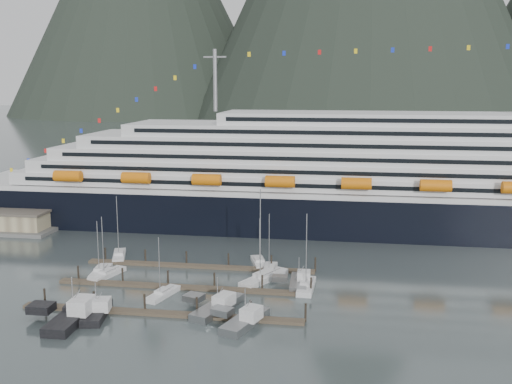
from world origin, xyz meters
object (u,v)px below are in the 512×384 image
cruise_ship (368,184)px  sailboat_e (119,256)px  sailboat_d (264,278)px  trawler_c (217,306)px  trawler_a (73,314)px  sailboat_f (259,263)px  sailboat_h (306,287)px  sailboat_c (163,294)px  sailboat_a (101,272)px  trawler_b (96,312)px  sailboat_b (107,274)px  trawler_e (298,282)px  trawler_d (244,320)px  sailboat_g (270,271)px

cruise_ship → sailboat_e: size_ratio=14.68×
sailboat_d → trawler_c: bearing=-171.3°
cruise_ship → trawler_a: cruise_ship is taller
sailboat_e → sailboat_f: (31.06, -0.18, -0.03)m
sailboat_d → sailboat_h: size_ratio=1.25×
sailboat_c → trawler_a: sailboat_c is taller
sailboat_a → sailboat_d: (32.96, 1.27, 0.06)m
trawler_b → trawler_c: 19.89m
sailboat_a → sailboat_e: 11.41m
sailboat_b → trawler_b: size_ratio=1.24×
trawler_c → sailboat_e: bearing=65.7°
cruise_ship → trawler_e: 50.32m
sailboat_a → trawler_e: size_ratio=1.20×
sailboat_d → sailboat_h: bearing=-85.4°
sailboat_d → trawler_c: 17.45m
trawler_c → trawler_b: bearing=126.2°
sailboat_b → trawler_e: bearing=-73.4°
sailboat_f → trawler_d: bearing=166.8°
sailboat_e → trawler_c: size_ratio=1.10×
sailboat_b → sailboat_f: (28.56, 12.35, -0.01)m
sailboat_d → sailboat_e: 35.08m
sailboat_b → sailboat_c: sailboat_b is taller
sailboat_d → sailboat_f: bearing=41.7°
sailboat_d → sailboat_h: sailboat_d is taller
sailboat_d → trawler_a: bearing=158.7°
cruise_ship → trawler_b: cruise_ship is taller
trawler_d → sailboat_a: bearing=77.0°
sailboat_b → sailboat_d: size_ratio=0.68×
sailboat_b → sailboat_e: size_ratio=0.89×
sailboat_f → sailboat_g: 5.92m
sailboat_b → trawler_e: (37.89, 0.38, 0.41)m
sailboat_f → trawler_a: (-25.25, -34.20, 0.60)m
sailboat_g → trawler_c: bearing=162.4°
sailboat_c → trawler_b: 13.40m
cruise_ship → sailboat_g: (-20.08, -40.27, -11.64)m
cruise_ship → sailboat_c: bearing=-123.4°
trawler_d → trawler_e: size_ratio=1.21×
sailboat_c → trawler_a: size_ratio=0.79×
sailboat_f → trawler_b: sailboat_f is taller
sailboat_e → trawler_a: size_ratio=0.98×
sailboat_g → sailboat_h: size_ratio=0.85×
cruise_ship → sailboat_f: bearing=-123.2°
trawler_b → trawler_c: (19.04, 5.76, 0.01)m
cruise_ship → trawler_d: size_ratio=18.09×
sailboat_f → trawler_e: (9.33, -11.97, 0.42)m
sailboat_a → sailboat_f: sailboat_a is taller
sailboat_a → trawler_d: bearing=-128.9°
cruise_ship → trawler_c: 67.84m
cruise_ship → sailboat_c: (-37.23, -56.57, -11.64)m
sailboat_f → sailboat_g: sailboat_g is taller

